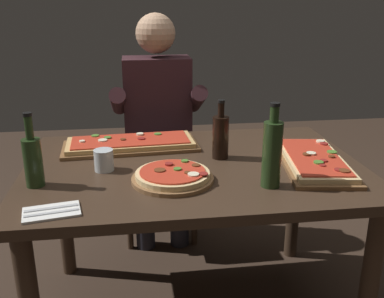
{
  "coord_description": "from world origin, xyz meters",
  "views": [
    {
      "loc": [
        -0.24,
        -1.7,
        1.39
      ],
      "look_at": [
        0.0,
        0.05,
        0.79
      ],
      "focal_mm": 40.86,
      "sensor_mm": 36.0,
      "label": 1
    }
  ],
  "objects_px": {
    "pizza_rectangular_front": "(130,144)",
    "tumbler_near_camera": "(104,161)",
    "pizza_rectangular_left": "(313,160)",
    "seated_diner": "(158,119)",
    "vinegar_bottle_green": "(272,152)",
    "oil_bottle_amber": "(221,136)",
    "pizza_round_far": "(173,176)",
    "dining_table": "(194,185)",
    "diner_chair": "(158,154)",
    "wine_bottle_dark": "(33,160)"
  },
  "relations": [
    {
      "from": "pizza_round_far",
      "to": "diner_chair",
      "type": "bearing_deg",
      "value": 89.91
    },
    {
      "from": "pizza_rectangular_left",
      "to": "seated_diner",
      "type": "height_order",
      "value": "seated_diner"
    },
    {
      "from": "tumbler_near_camera",
      "to": "vinegar_bottle_green",
      "type": "bearing_deg",
      "value": -21.46
    },
    {
      "from": "diner_chair",
      "to": "pizza_round_far",
      "type": "bearing_deg",
      "value": -90.09
    },
    {
      "from": "vinegar_bottle_green",
      "to": "tumbler_near_camera",
      "type": "bearing_deg",
      "value": 158.54
    },
    {
      "from": "oil_bottle_amber",
      "to": "seated_diner",
      "type": "relative_size",
      "value": 0.19
    },
    {
      "from": "wine_bottle_dark",
      "to": "vinegar_bottle_green",
      "type": "height_order",
      "value": "vinegar_bottle_green"
    },
    {
      "from": "pizza_rectangular_left",
      "to": "oil_bottle_amber",
      "type": "relative_size",
      "value": 2.19
    },
    {
      "from": "pizza_rectangular_front",
      "to": "seated_diner",
      "type": "height_order",
      "value": "seated_diner"
    },
    {
      "from": "dining_table",
      "to": "pizza_rectangular_front",
      "type": "relative_size",
      "value": 2.21
    },
    {
      "from": "wine_bottle_dark",
      "to": "oil_bottle_amber",
      "type": "xyz_separation_m",
      "value": [
        0.74,
        0.2,
        -0.0
      ]
    },
    {
      "from": "tumbler_near_camera",
      "to": "pizza_round_far",
      "type": "bearing_deg",
      "value": -29.14
    },
    {
      "from": "pizza_rectangular_left",
      "to": "diner_chair",
      "type": "distance_m",
      "value": 1.14
    },
    {
      "from": "pizza_rectangular_left",
      "to": "pizza_rectangular_front",
      "type": "bearing_deg",
      "value": 156.61
    },
    {
      "from": "dining_table",
      "to": "seated_diner",
      "type": "height_order",
      "value": "seated_diner"
    },
    {
      "from": "pizza_rectangular_front",
      "to": "vinegar_bottle_green",
      "type": "distance_m",
      "value": 0.73
    },
    {
      "from": "dining_table",
      "to": "seated_diner",
      "type": "distance_m",
      "value": 0.75
    },
    {
      "from": "dining_table",
      "to": "pizza_round_far",
      "type": "bearing_deg",
      "value": -121.73
    },
    {
      "from": "pizza_rectangular_front",
      "to": "diner_chair",
      "type": "relative_size",
      "value": 0.73
    },
    {
      "from": "oil_bottle_amber",
      "to": "seated_diner",
      "type": "height_order",
      "value": "seated_diner"
    },
    {
      "from": "dining_table",
      "to": "tumbler_near_camera",
      "type": "bearing_deg",
      "value": -176.77
    },
    {
      "from": "tumbler_near_camera",
      "to": "oil_bottle_amber",
      "type": "bearing_deg",
      "value": 9.38
    },
    {
      "from": "dining_table",
      "to": "diner_chair",
      "type": "relative_size",
      "value": 1.61
    },
    {
      "from": "pizza_rectangular_front",
      "to": "oil_bottle_amber",
      "type": "xyz_separation_m",
      "value": [
        0.39,
        -0.19,
        0.08
      ]
    },
    {
      "from": "dining_table",
      "to": "tumbler_near_camera",
      "type": "xyz_separation_m",
      "value": [
        -0.37,
        -0.02,
        0.13
      ]
    },
    {
      "from": "dining_table",
      "to": "diner_chair",
      "type": "distance_m",
      "value": 0.88
    },
    {
      "from": "pizza_rectangular_left",
      "to": "pizza_round_far",
      "type": "distance_m",
      "value": 0.6
    },
    {
      "from": "pizza_rectangular_front",
      "to": "diner_chair",
      "type": "xyz_separation_m",
      "value": [
        0.16,
        0.61,
        -0.27
      ]
    },
    {
      "from": "oil_bottle_amber",
      "to": "tumbler_near_camera",
      "type": "bearing_deg",
      "value": -170.62
    },
    {
      "from": "vinegar_bottle_green",
      "to": "tumbler_near_camera",
      "type": "xyz_separation_m",
      "value": [
        -0.62,
        0.24,
        -0.09
      ]
    },
    {
      "from": "seated_diner",
      "to": "pizza_rectangular_front",
      "type": "bearing_deg",
      "value": -108.16
    },
    {
      "from": "wine_bottle_dark",
      "to": "pizza_rectangular_front",
      "type": "bearing_deg",
      "value": 48.26
    },
    {
      "from": "wine_bottle_dark",
      "to": "seated_diner",
      "type": "height_order",
      "value": "seated_diner"
    },
    {
      "from": "pizza_round_far",
      "to": "dining_table",
      "type": "bearing_deg",
      "value": 58.27
    },
    {
      "from": "dining_table",
      "to": "pizza_rectangular_front",
      "type": "bearing_deg",
      "value": 136.37
    },
    {
      "from": "pizza_rectangular_left",
      "to": "pizza_round_far",
      "type": "bearing_deg",
      "value": -171.41
    },
    {
      "from": "dining_table",
      "to": "seated_diner",
      "type": "bearing_deg",
      "value": 97.91
    },
    {
      "from": "tumbler_near_camera",
      "to": "diner_chair",
      "type": "distance_m",
      "value": 0.96
    },
    {
      "from": "pizza_rectangular_front",
      "to": "tumbler_near_camera",
      "type": "height_order",
      "value": "tumbler_near_camera"
    },
    {
      "from": "pizza_round_far",
      "to": "pizza_rectangular_left",
      "type": "bearing_deg",
      "value": 8.59
    },
    {
      "from": "vinegar_bottle_green",
      "to": "seated_diner",
      "type": "distance_m",
      "value": 1.07
    },
    {
      "from": "vinegar_bottle_green",
      "to": "diner_chair",
      "type": "height_order",
      "value": "vinegar_bottle_green"
    },
    {
      "from": "seated_diner",
      "to": "pizza_round_far",
      "type": "bearing_deg",
      "value": -90.1
    },
    {
      "from": "pizza_rectangular_front",
      "to": "oil_bottle_amber",
      "type": "distance_m",
      "value": 0.44
    },
    {
      "from": "dining_table",
      "to": "oil_bottle_amber",
      "type": "height_order",
      "value": "oil_bottle_amber"
    },
    {
      "from": "tumbler_near_camera",
      "to": "diner_chair",
      "type": "bearing_deg",
      "value": 73.14
    },
    {
      "from": "pizza_rectangular_front",
      "to": "tumbler_near_camera",
      "type": "distance_m",
      "value": 0.29
    },
    {
      "from": "pizza_round_far",
      "to": "oil_bottle_amber",
      "type": "xyz_separation_m",
      "value": [
        0.23,
        0.23,
        0.08
      ]
    },
    {
      "from": "vinegar_bottle_green",
      "to": "seated_diner",
      "type": "height_order",
      "value": "seated_diner"
    },
    {
      "from": "pizza_rectangular_front",
      "to": "vinegar_bottle_green",
      "type": "xyz_separation_m",
      "value": [
        0.51,
        -0.51,
        0.11
      ]
    }
  ]
}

